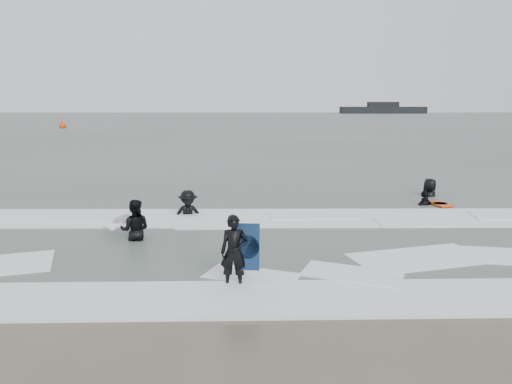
{
  "coord_description": "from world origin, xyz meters",
  "views": [
    {
      "loc": [
        -0.11,
        -9.65,
        3.77
      ],
      "look_at": [
        0.0,
        5.0,
        1.1
      ],
      "focal_mm": 35.0,
      "sensor_mm": 36.0,
      "label": 1
    }
  ],
  "objects_px": {
    "vessel_horizon": "(383,109)",
    "surfer_centre": "(234,287)",
    "surfer_breaker": "(188,217)",
    "buoy": "(63,126)",
    "surfer_right_near": "(425,206)",
    "surfer_wading": "(136,241)",
    "surfer_right_far": "(429,197)"
  },
  "relations": [
    {
      "from": "vessel_horizon",
      "to": "surfer_centre",
      "type": "bearing_deg",
      "value": -105.58
    },
    {
      "from": "surfer_centre",
      "to": "surfer_breaker",
      "type": "relative_size",
      "value": 0.88
    },
    {
      "from": "buoy",
      "to": "surfer_breaker",
      "type": "bearing_deg",
      "value": -65.8
    },
    {
      "from": "surfer_right_near",
      "to": "surfer_wading",
      "type": "bearing_deg",
      "value": 0.05
    },
    {
      "from": "surfer_breaker",
      "to": "surfer_right_far",
      "type": "distance_m",
      "value": 9.79
    },
    {
      "from": "surfer_centre",
      "to": "surfer_breaker",
      "type": "height_order",
      "value": "surfer_breaker"
    },
    {
      "from": "surfer_wading",
      "to": "vessel_horizon",
      "type": "relative_size",
      "value": 0.07
    },
    {
      "from": "surfer_centre",
      "to": "surfer_breaker",
      "type": "distance_m",
      "value": 6.58
    },
    {
      "from": "surfer_breaker",
      "to": "vessel_horizon",
      "type": "distance_m",
      "value": 147.05
    },
    {
      "from": "surfer_right_near",
      "to": "vessel_horizon",
      "type": "xyz_separation_m",
      "value": [
        34.32,
        139.02,
        1.33
      ]
    },
    {
      "from": "buoy",
      "to": "surfer_right_near",
      "type": "bearing_deg",
      "value": -58.04
    },
    {
      "from": "surfer_breaker",
      "to": "surfer_right_far",
      "type": "relative_size",
      "value": 0.92
    },
    {
      "from": "surfer_centre",
      "to": "surfer_wading",
      "type": "height_order",
      "value": "surfer_wading"
    },
    {
      "from": "surfer_breaker",
      "to": "buoy",
      "type": "xyz_separation_m",
      "value": [
        -24.4,
        54.3,
        0.42
      ]
    },
    {
      "from": "surfer_centre",
      "to": "surfer_breaker",
      "type": "xyz_separation_m",
      "value": [
        -1.76,
        6.35,
        0.0
      ]
    },
    {
      "from": "vessel_horizon",
      "to": "buoy",
      "type": "bearing_deg",
      "value": -127.86
    },
    {
      "from": "surfer_centre",
      "to": "buoy",
      "type": "distance_m",
      "value": 66.05
    },
    {
      "from": "surfer_breaker",
      "to": "surfer_right_far",
      "type": "xyz_separation_m",
      "value": [
        9.2,
        3.37,
        0.0
      ]
    },
    {
      "from": "surfer_centre",
      "to": "vessel_horizon",
      "type": "height_order",
      "value": "vessel_horizon"
    },
    {
      "from": "vessel_horizon",
      "to": "surfer_right_near",
      "type": "bearing_deg",
      "value": -103.87
    },
    {
      "from": "surfer_wading",
      "to": "buoy",
      "type": "height_order",
      "value": "buoy"
    },
    {
      "from": "surfer_breaker",
      "to": "buoy",
      "type": "relative_size",
      "value": 1.06
    },
    {
      "from": "surfer_right_far",
      "to": "vessel_horizon",
      "type": "bearing_deg",
      "value": -150.16
    },
    {
      "from": "surfer_wading",
      "to": "vessel_horizon",
      "type": "height_order",
      "value": "vessel_horizon"
    },
    {
      "from": "surfer_breaker",
      "to": "surfer_right_near",
      "type": "distance_m",
      "value": 8.6
    },
    {
      "from": "buoy",
      "to": "vessel_horizon",
      "type": "xyz_separation_m",
      "value": [
        67.16,
        86.39,
        0.92
      ]
    },
    {
      "from": "surfer_right_far",
      "to": "vessel_horizon",
      "type": "distance_m",
      "value": 141.38
    },
    {
      "from": "surfer_right_near",
      "to": "surfer_breaker",
      "type": "bearing_deg",
      "value": -14.4
    },
    {
      "from": "surfer_breaker",
      "to": "buoy",
      "type": "distance_m",
      "value": 59.54
    },
    {
      "from": "surfer_wading",
      "to": "buoy",
      "type": "distance_m",
      "value": 61.78
    },
    {
      "from": "surfer_centre",
      "to": "vessel_horizon",
      "type": "distance_m",
      "value": 152.66
    },
    {
      "from": "buoy",
      "to": "vessel_horizon",
      "type": "bearing_deg",
      "value": 52.14
    }
  ]
}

